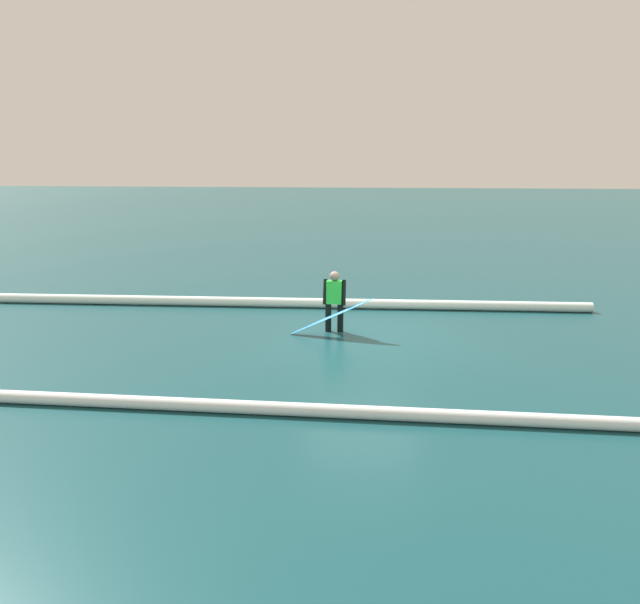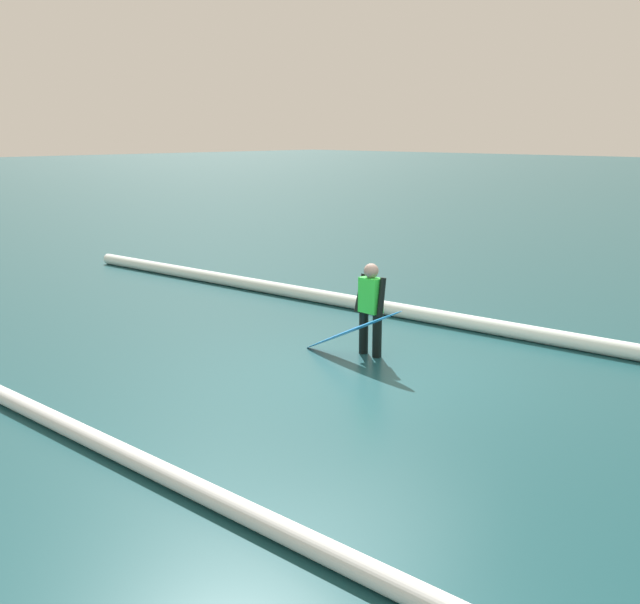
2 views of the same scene
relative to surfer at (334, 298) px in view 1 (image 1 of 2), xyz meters
The scene contains 5 objects.
ground_plane 1.12m from the surfer, 149.87° to the left, with size 186.22×186.22×0.00m, color #154349.
surfer is the anchor object (origin of this frame).
surfboard 0.51m from the surfer, 86.15° to the left, with size 1.88×0.26×0.93m.
wave_crest_foreground 2.91m from the surfer, 49.58° to the right, with size 0.26×0.26×16.51m, color white.
wave_crest_midground 4.81m from the surfer, 83.66° to the left, with size 0.21×0.21×23.91m, color white.
Camera 1 is at (-0.76, 12.46, 3.69)m, focal length 33.01 mm.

